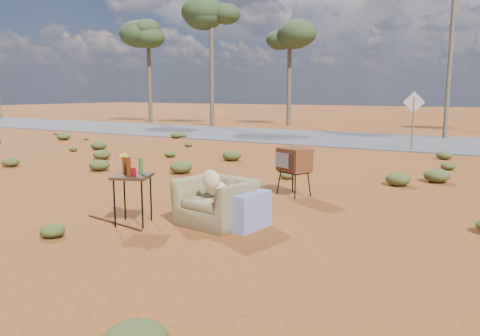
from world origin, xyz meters
The scene contains 13 objects.
ground centered at (0.00, 0.00, 0.00)m, with size 140.00×140.00×0.00m, color #994F1E.
highway centered at (0.00, 15.00, 0.02)m, with size 140.00×7.00×0.04m, color #565659.
dirt_mound centered at (-30.00, 34.00, 0.00)m, with size 26.00×18.00×2.00m, color brown.
armchair centered at (0.63, 0.16, 0.47)m, with size 1.45×0.90×1.00m.
tv_unit centered at (0.77, 2.78, 0.75)m, with size 0.77×0.71×1.01m.
side_table centered at (-0.70, -0.53, 0.85)m, with size 0.76×0.76×1.15m.
rusty_bar centered at (-0.95, -0.70, 0.02)m, with size 0.04×0.04×1.43m, color #532C16.
road_sign centered at (1.50, 12.00, 1.50)m, with size 0.78×0.06×2.19m.
eucalyptus_far_left centered at (-18.00, 20.00, 5.94)m, with size 3.20×3.20×7.10m.
eucalyptus_left centered at (-12.00, 19.00, 6.92)m, with size 3.20×3.20×8.10m.
eucalyptus_near_left centered at (-8.00, 22.00, 5.45)m, with size 3.20×3.20×6.60m.
utility_pole_center centered at (2.00, 17.50, 4.15)m, with size 1.40×0.20×8.00m.
scrub_patch centered at (-0.82, 4.41, 0.14)m, with size 17.49×8.07×0.33m.
Camera 1 is at (4.64, -6.16, 2.16)m, focal length 35.00 mm.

